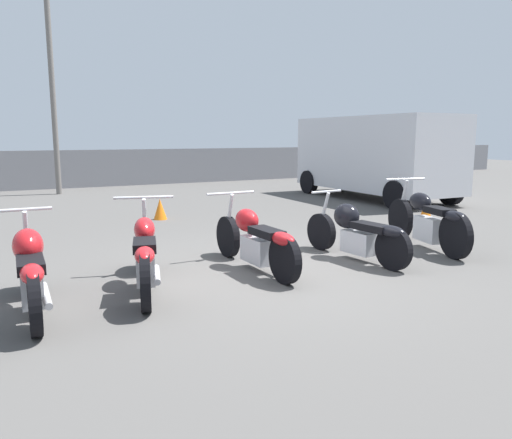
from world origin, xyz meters
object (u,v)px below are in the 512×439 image
object	(u,v)px
motorcycle_slot_2	(256,240)
motorcycle_slot_3	(357,232)
motorcycle_slot_4	(428,221)
traffic_cone_near	(426,214)
light_pole_left	(48,26)
motorcycle_slot_1	(145,254)
parked_van	(375,154)
motorcycle_slot_0	(31,271)
traffic_cone_far	(160,209)

from	to	relation	value
motorcycle_slot_2	motorcycle_slot_3	size ratio (longest dim) A/B	1.07
motorcycle_slot_3	motorcycle_slot_4	size ratio (longest dim) A/B	0.92
motorcycle_slot_4	traffic_cone_near	world-z (taller)	motorcycle_slot_4
light_pole_left	motorcycle_slot_1	size ratio (longest dim) A/B	3.88
parked_van	traffic_cone_near	distance (m)	4.51
motorcycle_slot_0	motorcycle_slot_4	distance (m)	5.71
motorcycle_slot_0	motorcycle_slot_1	world-z (taller)	motorcycle_slot_1
light_pole_left	motorcycle_slot_3	distance (m)	11.89
motorcycle_slot_0	traffic_cone_near	distance (m)	7.33
light_pole_left	traffic_cone_near	size ratio (longest dim) A/B	16.70
light_pole_left	motorcycle_slot_3	world-z (taller)	light_pole_left
motorcycle_slot_2	traffic_cone_far	world-z (taller)	motorcycle_slot_2
motorcycle_slot_1	motorcycle_slot_4	world-z (taller)	motorcycle_slot_4
parked_van	traffic_cone_near	bearing A→B (deg)	-116.53
motorcycle_slot_4	light_pole_left	bearing A→B (deg)	125.96
motorcycle_slot_1	traffic_cone_far	world-z (taller)	motorcycle_slot_1
motorcycle_slot_2	parked_van	world-z (taller)	parked_van
motorcycle_slot_3	motorcycle_slot_4	distance (m)	1.46
light_pole_left	parked_van	size ratio (longest dim) A/B	1.64
motorcycle_slot_1	parked_van	bearing A→B (deg)	49.31
motorcycle_slot_4	traffic_cone_near	size ratio (longest dim) A/B	4.36
motorcycle_slot_4	parked_van	xyz separation A→B (m)	(3.45, 5.29, 0.81)
motorcycle_slot_4	traffic_cone_far	size ratio (longest dim) A/B	4.94
motorcycle_slot_0	motorcycle_slot_3	world-z (taller)	motorcycle_slot_0
motorcycle_slot_3	parked_van	size ratio (longest dim) A/B	0.40
light_pole_left	traffic_cone_far	xyz separation A→B (m)	(1.35, -5.98, -4.64)
light_pole_left	motorcycle_slot_4	size ratio (longest dim) A/B	3.83
light_pole_left	motorcycle_slot_2	size ratio (longest dim) A/B	3.89
motorcycle_slot_1	motorcycle_slot_3	size ratio (longest dim) A/B	1.07
motorcycle_slot_3	traffic_cone_far	bearing A→B (deg)	101.70
light_pole_left	traffic_cone_near	xyz separation A→B (m)	(5.69, -9.18, -4.61)
motorcycle_slot_0	motorcycle_slot_3	bearing A→B (deg)	4.41
light_pole_left	motorcycle_slot_1	bearing A→B (deg)	-91.21
parked_van	traffic_cone_far	distance (m)	6.49
motorcycle_slot_1	motorcycle_slot_4	size ratio (longest dim) A/B	0.99
motorcycle_slot_2	traffic_cone_near	size ratio (longest dim) A/B	4.30
parked_van	motorcycle_slot_0	bearing A→B (deg)	-147.55
motorcycle_slot_3	light_pole_left	bearing A→B (deg)	99.13
light_pole_left	traffic_cone_near	distance (m)	11.75
motorcycle_slot_3	traffic_cone_far	xyz separation A→B (m)	(-1.46, 4.68, -0.18)
light_pole_left	motorcycle_slot_3	bearing A→B (deg)	-75.24
motorcycle_slot_0	traffic_cone_far	xyz separation A→B (m)	(2.78, 4.91, -0.21)
motorcycle_slot_3	motorcycle_slot_2	bearing A→B (deg)	167.52
motorcycle_slot_3	traffic_cone_far	distance (m)	4.90
motorcycle_slot_1	traffic_cone_far	size ratio (longest dim) A/B	4.88
motorcycle_slot_0	motorcycle_slot_4	size ratio (longest dim) A/B	0.90
traffic_cone_far	motorcycle_slot_2	bearing A→B (deg)	-90.78
motorcycle_slot_1	traffic_cone_near	distance (m)	6.10
motorcycle_slot_3	motorcycle_slot_0	bearing A→B (deg)	177.46
light_pole_left	motorcycle_slot_4	xyz separation A→B (m)	(4.27, -10.58, -4.42)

